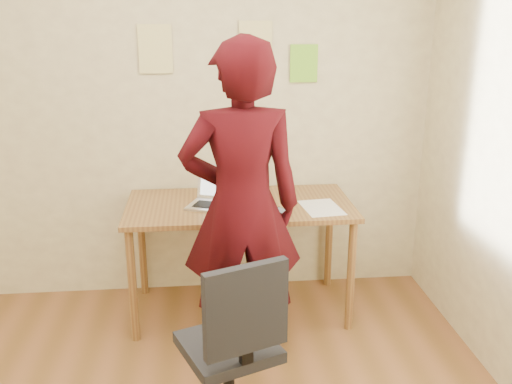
{
  "coord_description": "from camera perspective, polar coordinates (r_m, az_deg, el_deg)",
  "views": [
    {
      "loc": [
        0.22,
        -1.97,
        1.89
      ],
      "look_at": [
        0.51,
        0.95,
        0.95
      ],
      "focal_mm": 40.0,
      "sensor_mm": 36.0,
      "label": 1
    }
  ],
  "objects": [
    {
      "name": "room",
      "position": [
        2.05,
        -11.62,
        2.15
      ],
      "size": [
        3.58,
        3.58,
        2.78
      ],
      "color": "brown",
      "rests_on": "ground"
    },
    {
      "name": "desk",
      "position": [
        3.58,
        -1.65,
        -2.47
      ],
      "size": [
        1.4,
        0.7,
        0.74
      ],
      "color": "olive",
      "rests_on": "ground"
    },
    {
      "name": "laptop",
      "position": [
        3.52,
        -3.87,
        -0.49
      ],
      "size": [
        0.4,
        0.38,
        0.23
      ],
      "rotation": [
        0.0,
        0.0,
        -0.38
      ],
      "color": "silver",
      "rests_on": "desk"
    },
    {
      "name": "paper_sheet",
      "position": [
        3.49,
        6.57,
        -1.56
      ],
      "size": [
        0.25,
        0.34,
        0.0
      ],
      "primitive_type": "cube",
      "rotation": [
        0.0,
        0.0,
        0.12
      ],
      "color": "white",
      "rests_on": "desk"
    },
    {
      "name": "phone",
      "position": [
        3.4,
        2.55,
        -1.92
      ],
      "size": [
        0.12,
        0.14,
        0.01
      ],
      "rotation": [
        0.0,
        0.0,
        0.5
      ],
      "color": "black",
      "rests_on": "desk"
    },
    {
      "name": "wall_note_left",
      "position": [
        3.73,
        -10.04,
        13.9
      ],
      "size": [
        0.21,
        0.0,
        0.3
      ],
      "primitive_type": "cube",
      "color": "#EADD8C",
      "rests_on": "room"
    },
    {
      "name": "wall_note_mid",
      "position": [
        3.73,
        -0.04,
        14.46
      ],
      "size": [
        0.21,
        0.0,
        0.3
      ],
      "primitive_type": "cube",
      "color": "#EADD8C",
      "rests_on": "room"
    },
    {
      "name": "wall_note_right",
      "position": [
        3.78,
        4.81,
        12.69
      ],
      "size": [
        0.18,
        0.0,
        0.24
      ],
      "primitive_type": "cube",
      "color": "#83D930",
      "rests_on": "room"
    },
    {
      "name": "office_chair",
      "position": [
        2.69,
        -2.25,
        -16.35
      ],
      "size": [
        0.52,
        0.52,
        0.9
      ],
      "rotation": [
        0.0,
        0.0,
        0.38
      ],
      "color": "black",
      "rests_on": "ground"
    },
    {
      "name": "person",
      "position": [
        3.01,
        -1.47,
        -1.58
      ],
      "size": [
        0.67,
        0.45,
        1.78
      ],
      "primitive_type": "imported",
      "rotation": [
        0.0,
        0.0,
        3.18
      ],
      "color": "#35070B",
      "rests_on": "ground"
    }
  ]
}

